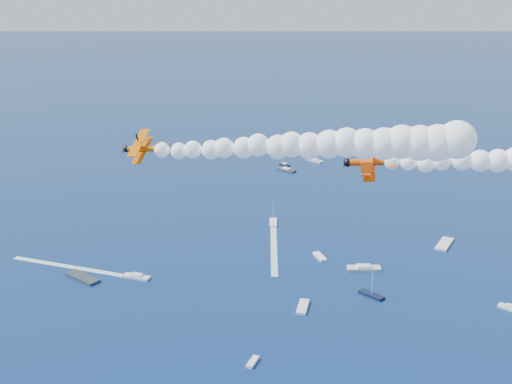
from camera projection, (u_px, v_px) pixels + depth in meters
The scene contains 5 objects.
biplane_lead at pixel (371, 162), 99.80m from camera, with size 8.00×8.98×5.41m, color #F54A05, non-canonical shape.
biplane_trail at pixel (144, 149), 101.68m from camera, with size 6.51×7.30×4.40m, color #D55C04, non-canonical shape.
smoke_trail_trail at pixel (302, 146), 96.11m from camera, with size 46.14×22.83×9.22m, color white, non-canonical shape.
spectator_boats at pixel (489, 270), 188.40m from camera, with size 228.89×155.84×0.70m.
boat_wakes at pixel (329, 247), 205.43m from camera, with size 161.27×141.72×0.04m.
Camera 1 is at (51.19, -62.92, 81.67)m, focal length 45.49 mm.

